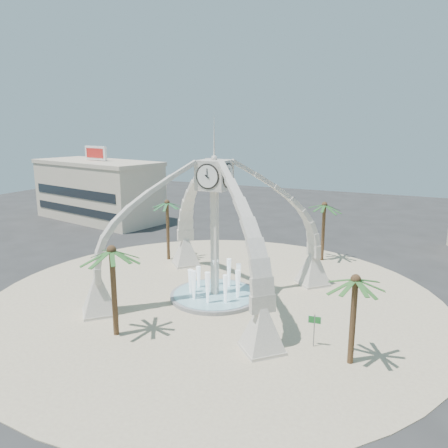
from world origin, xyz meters
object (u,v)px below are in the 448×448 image
at_px(palm_south, 112,251).
at_px(palm_west, 167,204).
at_px(palm_east, 356,281).
at_px(palm_north, 325,206).
at_px(fountain, 215,295).
at_px(street_sign, 314,324).
at_px(clock_tower, 215,228).

bearing_deg(palm_south, palm_west, 110.30).
relative_size(palm_east, palm_north, 0.90).
distance_m(fountain, palm_north, 17.48).
bearing_deg(palm_west, street_sign, -33.00).
relative_size(palm_west, palm_north, 1.02).
xyz_separation_m(palm_north, street_sign, (4.01, -20.22, -4.63)).
xyz_separation_m(fountain, palm_north, (6.15, 15.19, 6.09)).
relative_size(palm_east, street_sign, 2.67).
bearing_deg(clock_tower, palm_north, 67.97).
xyz_separation_m(clock_tower, palm_west, (-9.92, 8.00, 0.07)).
height_order(fountain, palm_west, palm_west).
xyz_separation_m(palm_west, palm_south, (6.45, -17.42, -0.14)).
bearing_deg(palm_east, fountain, 154.44).
height_order(palm_south, street_sign, palm_south).
relative_size(fountain, palm_north, 1.10).
xyz_separation_m(fountain, street_sign, (10.15, -5.03, 1.46)).
bearing_deg(palm_south, clock_tower, 69.79).
relative_size(palm_east, palm_south, 0.89).
distance_m(palm_north, street_sign, 21.13).
xyz_separation_m(fountain, palm_east, (12.83, -6.14, 5.41)).
relative_size(fountain, palm_south, 1.09).
bearing_deg(palm_east, palm_west, 148.14).
relative_size(clock_tower, palm_south, 2.44).
bearing_deg(palm_west, palm_south, -69.70).
height_order(fountain, street_sign, fountain).
relative_size(clock_tower, palm_east, 2.74).
relative_size(palm_north, palm_south, 0.99).
relative_size(palm_west, street_sign, 3.02).
relative_size(fountain, palm_west, 1.08).
height_order(palm_north, street_sign, palm_north).
bearing_deg(palm_west, palm_north, 24.11).
bearing_deg(palm_west, clock_tower, -38.90).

